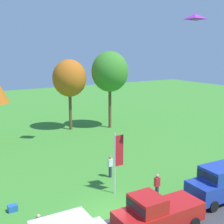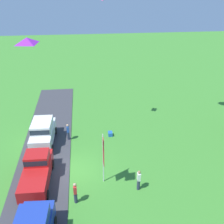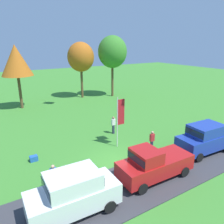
{
  "view_description": "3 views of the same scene",
  "coord_description": "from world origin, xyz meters",
  "px_view_note": "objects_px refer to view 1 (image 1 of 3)",
  "views": [
    {
      "loc": [
        -8.98,
        -14.41,
        9.7
      ],
      "look_at": [
        2.98,
        4.86,
        5.05
      ],
      "focal_mm": 50.0,
      "sensor_mm": 36.0,
      "label": 1
    },
    {
      "loc": [
        17.22,
        1.05,
        13.97
      ],
      "look_at": [
        -0.09,
        3.09,
        5.13
      ],
      "focal_mm": 42.0,
      "sensor_mm": 36.0,
      "label": 2
    },
    {
      "loc": [
        -7.52,
        -11.71,
        8.41
      ],
      "look_at": [
        1.98,
        3.73,
        2.57
      ],
      "focal_mm": 35.0,
      "sensor_mm": 36.0,
      "label": 3
    }
  ],
  "objects_px": {
    "person_beside_suv": "(110,166)",
    "tree_far_left": "(110,72)",
    "cooler_box": "(13,208)",
    "kite_diamond_over_trees": "(195,16)",
    "person_on_lawn": "(157,186)",
    "flag_banner": "(118,155)",
    "tree_far_right": "(69,78)",
    "car_pickup_by_flagpole": "(156,213)",
    "car_suv_near_entrance": "(221,182)"
  },
  "relations": [
    {
      "from": "flag_banner",
      "to": "kite_diamond_over_trees",
      "type": "bearing_deg",
      "value": -52.94
    },
    {
      "from": "cooler_box",
      "to": "kite_diamond_over_trees",
      "type": "relative_size",
      "value": 0.58
    },
    {
      "from": "tree_far_left",
      "to": "cooler_box",
      "type": "distance_m",
      "value": 22.29
    },
    {
      "from": "tree_far_left",
      "to": "kite_diamond_over_trees",
      "type": "relative_size",
      "value": 9.67
    },
    {
      "from": "car_suv_near_entrance",
      "to": "kite_diamond_over_trees",
      "type": "xyz_separation_m",
      "value": [
        -2.3,
        0.78,
        10.15
      ]
    },
    {
      "from": "person_on_lawn",
      "to": "tree_far_left",
      "type": "bearing_deg",
      "value": 67.8
    },
    {
      "from": "car_suv_near_entrance",
      "to": "tree_far_left",
      "type": "relative_size",
      "value": 0.5
    },
    {
      "from": "car_pickup_by_flagpole",
      "to": "car_suv_near_entrance",
      "type": "xyz_separation_m",
      "value": [
        5.86,
        0.56,
        0.19
      ]
    },
    {
      "from": "cooler_box",
      "to": "kite_diamond_over_trees",
      "type": "xyz_separation_m",
      "value": [
        9.54,
        -4.91,
        11.25
      ]
    },
    {
      "from": "tree_far_left",
      "to": "car_suv_near_entrance",
      "type": "bearing_deg",
      "value": -100.88
    },
    {
      "from": "tree_far_right",
      "to": "kite_diamond_over_trees",
      "type": "relative_size",
      "value": 8.7
    },
    {
      "from": "person_on_lawn",
      "to": "tree_far_right",
      "type": "relative_size",
      "value": 0.2
    },
    {
      "from": "person_on_lawn",
      "to": "tree_far_left",
      "type": "relative_size",
      "value": 0.18
    },
    {
      "from": "car_pickup_by_flagpole",
      "to": "person_beside_suv",
      "type": "bearing_deg",
      "value": 77.09
    },
    {
      "from": "person_beside_suv",
      "to": "cooler_box",
      "type": "xyz_separation_m",
      "value": [
        -7.7,
        -1.24,
        -0.68
      ]
    },
    {
      "from": "cooler_box",
      "to": "person_on_lawn",
      "type": "bearing_deg",
      "value": -21.67
    },
    {
      "from": "car_pickup_by_flagpole",
      "to": "cooler_box",
      "type": "bearing_deg",
      "value": 133.73
    },
    {
      "from": "person_on_lawn",
      "to": "cooler_box",
      "type": "distance_m",
      "value": 9.13
    },
    {
      "from": "tree_far_left",
      "to": "person_on_lawn",
      "type": "bearing_deg",
      "value": -112.2
    },
    {
      "from": "tree_far_left",
      "to": "kite_diamond_over_trees",
      "type": "xyz_separation_m",
      "value": [
        -6.15,
        -19.25,
        4.53
      ]
    },
    {
      "from": "cooler_box",
      "to": "kite_diamond_over_trees",
      "type": "distance_m",
      "value": 15.54
    },
    {
      "from": "tree_far_right",
      "to": "flag_banner",
      "type": "bearing_deg",
      "value": -104.16
    },
    {
      "from": "person_beside_suv",
      "to": "tree_far_right",
      "type": "xyz_separation_m",
      "value": [
        3.43,
        14.79,
        5.33
      ]
    },
    {
      "from": "car_suv_near_entrance",
      "to": "flag_banner",
      "type": "xyz_separation_m",
      "value": [
        -5.07,
        4.45,
        1.41
      ]
    },
    {
      "from": "person_on_lawn",
      "to": "tree_far_left",
      "type": "height_order",
      "value": "tree_far_left"
    },
    {
      "from": "person_on_lawn",
      "to": "kite_diamond_over_trees",
      "type": "height_order",
      "value": "kite_diamond_over_trees"
    },
    {
      "from": "car_suv_near_entrance",
      "to": "tree_far_left",
      "type": "xyz_separation_m",
      "value": [
        3.85,
        20.03,
        5.62
      ]
    },
    {
      "from": "car_suv_near_entrance",
      "to": "person_beside_suv",
      "type": "relative_size",
      "value": 2.75
    },
    {
      "from": "tree_far_right",
      "to": "cooler_box",
      "type": "bearing_deg",
      "value": -124.78
    },
    {
      "from": "car_pickup_by_flagpole",
      "to": "person_on_lawn",
      "type": "height_order",
      "value": "car_pickup_by_flagpole"
    },
    {
      "from": "car_suv_near_entrance",
      "to": "tree_far_left",
      "type": "distance_m",
      "value": 21.16
    },
    {
      "from": "car_pickup_by_flagpole",
      "to": "tree_far_right",
      "type": "xyz_separation_m",
      "value": [
        5.15,
        22.28,
        5.11
      ]
    },
    {
      "from": "car_suv_near_entrance",
      "to": "tree_far_right",
      "type": "distance_m",
      "value": 22.28
    },
    {
      "from": "car_pickup_by_flagpole",
      "to": "flag_banner",
      "type": "distance_m",
      "value": 5.32
    },
    {
      "from": "tree_far_left",
      "to": "cooler_box",
      "type": "xyz_separation_m",
      "value": [
        -15.69,
        -14.33,
        -6.71
      ]
    },
    {
      "from": "tree_far_right",
      "to": "flag_banner",
      "type": "relative_size",
      "value": 1.98
    },
    {
      "from": "tree_far_left",
      "to": "cooler_box",
      "type": "height_order",
      "value": "tree_far_left"
    },
    {
      "from": "person_beside_suv",
      "to": "person_on_lawn",
      "type": "xyz_separation_m",
      "value": [
        0.76,
        -4.6,
        0.0
      ]
    },
    {
      "from": "cooler_box",
      "to": "person_beside_suv",
      "type": "bearing_deg",
      "value": 9.13
    },
    {
      "from": "tree_far_right",
      "to": "kite_diamond_over_trees",
      "type": "distance_m",
      "value": 21.64
    },
    {
      "from": "person_beside_suv",
      "to": "tree_far_left",
      "type": "height_order",
      "value": "tree_far_left"
    },
    {
      "from": "tree_far_left",
      "to": "flag_banner",
      "type": "relative_size",
      "value": 2.2
    },
    {
      "from": "car_suv_near_entrance",
      "to": "kite_diamond_over_trees",
      "type": "distance_m",
      "value": 10.44
    },
    {
      "from": "tree_far_left",
      "to": "flag_banner",
      "type": "xyz_separation_m",
      "value": [
        -8.92,
        -15.58,
        -4.21
      ]
    },
    {
      "from": "kite_diamond_over_trees",
      "to": "cooler_box",
      "type": "bearing_deg",
      "value": 152.76
    },
    {
      "from": "car_pickup_by_flagpole",
      "to": "tree_far_left",
      "type": "bearing_deg",
      "value": 64.77
    },
    {
      "from": "car_suv_near_entrance",
      "to": "flag_banner",
      "type": "bearing_deg",
      "value": 138.71
    },
    {
      "from": "person_on_lawn",
      "to": "flag_banner",
      "type": "height_order",
      "value": "flag_banner"
    },
    {
      "from": "person_on_lawn",
      "to": "cooler_box",
      "type": "bearing_deg",
      "value": 158.33
    },
    {
      "from": "person_beside_suv",
      "to": "flag_banner",
      "type": "bearing_deg",
      "value": -110.54
    }
  ]
}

